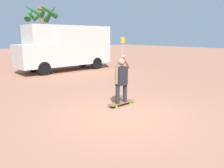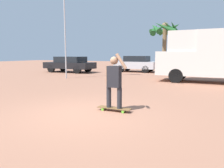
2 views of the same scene
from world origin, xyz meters
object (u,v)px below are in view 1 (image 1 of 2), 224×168
street_sign (123,47)px  person_skateboarder (121,78)px  skateboard (121,103)px  palm_tree_near_van (41,16)px  camper_van (67,46)px

street_sign → person_skateboarder: bearing=-134.4°
skateboard → street_sign: bearing=45.6°
palm_tree_near_van → street_sign: bearing=-81.0°
skateboard → palm_tree_near_van: bearing=73.3°
camper_van → person_skateboarder: bearing=-108.3°
person_skateboarder → camper_van: (2.70, 8.17, 0.68)m
palm_tree_near_van → street_sign: 11.13m
skateboard → palm_tree_near_van: (5.33, 17.75, 4.33)m
skateboard → camper_van: camper_van is taller
camper_van → street_sign: size_ratio=2.86×
person_skateboarder → camper_van: camper_van is taller
person_skateboarder → camper_van: size_ratio=0.25×
skateboard → camper_van: 8.74m
skateboard → person_skateboarder: person_skateboarder is taller
skateboard → street_sign: size_ratio=0.45×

